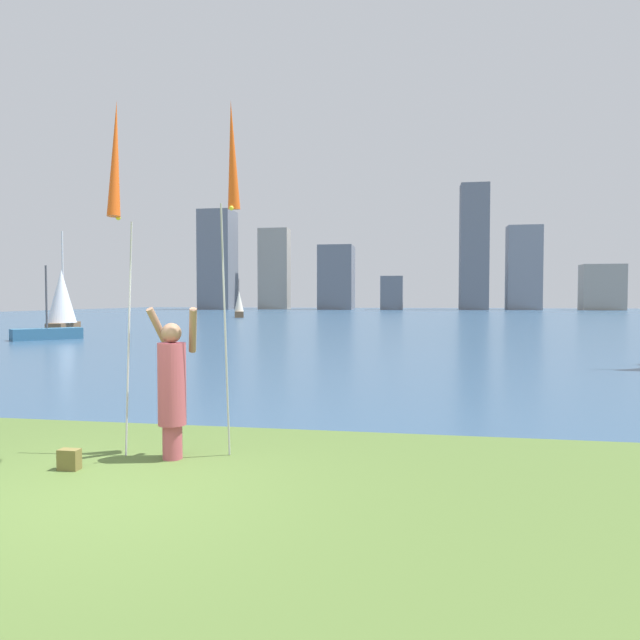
{
  "coord_description": "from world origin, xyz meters",
  "views": [
    {
      "loc": [
        3.15,
        -5.23,
        1.99
      ],
      "look_at": [
        0.13,
        12.84,
        1.3
      ],
      "focal_mm": 31.61,
      "sensor_mm": 36.0,
      "label": 1
    }
  ],
  "objects_px": {
    "sailboat_5": "(47,333)",
    "person": "(172,384)",
    "sailboat_1": "(239,306)",
    "sailboat_7": "(62,303)",
    "bag": "(69,459)",
    "kite_flag_right": "(232,164)",
    "kite_flag_left": "(116,167)"
  },
  "relations": [
    {
      "from": "sailboat_5",
      "to": "person",
      "type": "bearing_deg",
      "value": -51.19
    },
    {
      "from": "person",
      "to": "sailboat_5",
      "type": "height_order",
      "value": "sailboat_5"
    },
    {
      "from": "sailboat_1",
      "to": "sailboat_7",
      "type": "xyz_separation_m",
      "value": [
        -0.71,
        -29.55,
        0.53
      ]
    },
    {
      "from": "bag",
      "to": "sailboat_5",
      "type": "bearing_deg",
      "value": 125.94
    },
    {
      "from": "kite_flag_right",
      "to": "sailboat_7",
      "type": "height_order",
      "value": "sailboat_7"
    },
    {
      "from": "person",
      "to": "sailboat_5",
      "type": "bearing_deg",
      "value": 117.28
    },
    {
      "from": "person",
      "to": "bag",
      "type": "distance_m",
      "value": 1.43
    },
    {
      "from": "bag",
      "to": "sailboat_7",
      "type": "xyz_separation_m",
      "value": [
        -15.16,
        22.28,
        1.66
      ]
    },
    {
      "from": "person",
      "to": "sailboat_7",
      "type": "bearing_deg",
      "value": 115.21
    },
    {
      "from": "kite_flag_left",
      "to": "bag",
      "type": "bearing_deg",
      "value": -124.64
    },
    {
      "from": "person",
      "to": "sailboat_5",
      "type": "xyz_separation_m",
      "value": [
        -14.76,
        18.35,
        -0.62
      ]
    },
    {
      "from": "kite_flag_right",
      "to": "sailboat_5",
      "type": "height_order",
      "value": "kite_flag_right"
    },
    {
      "from": "kite_flag_right",
      "to": "bag",
      "type": "bearing_deg",
      "value": -146.79
    },
    {
      "from": "person",
      "to": "sailboat_7",
      "type": "relative_size",
      "value": 0.33
    },
    {
      "from": "kite_flag_left",
      "to": "sailboat_1",
      "type": "bearing_deg",
      "value": 106.09
    },
    {
      "from": "person",
      "to": "bag",
      "type": "bearing_deg",
      "value": -159.06
    },
    {
      "from": "kite_flag_right",
      "to": "sailboat_7",
      "type": "xyz_separation_m",
      "value": [
        -16.8,
        21.21,
        -1.95
      ]
    },
    {
      "from": "kite_flag_right",
      "to": "sailboat_7",
      "type": "distance_m",
      "value": 27.13
    },
    {
      "from": "bag",
      "to": "sailboat_5",
      "type": "xyz_separation_m",
      "value": [
        -13.77,
        18.99,
        0.19
      ]
    },
    {
      "from": "kite_flag_right",
      "to": "sailboat_5",
      "type": "bearing_deg",
      "value": 130.7
    },
    {
      "from": "kite_flag_left",
      "to": "sailboat_7",
      "type": "distance_m",
      "value": 26.8
    },
    {
      "from": "sailboat_1",
      "to": "kite_flag_right",
      "type": "bearing_deg",
      "value": -72.41
    },
    {
      "from": "kite_flag_left",
      "to": "sailboat_1",
      "type": "distance_m",
      "value": 53.47
    },
    {
      "from": "person",
      "to": "sailboat_7",
      "type": "height_order",
      "value": "sailboat_7"
    },
    {
      "from": "sailboat_1",
      "to": "sailboat_5",
      "type": "distance_m",
      "value": 32.87
    },
    {
      "from": "kite_flag_right",
      "to": "sailboat_1",
      "type": "bearing_deg",
      "value": 107.59
    },
    {
      "from": "kite_flag_left",
      "to": "sailboat_7",
      "type": "height_order",
      "value": "sailboat_7"
    },
    {
      "from": "person",
      "to": "kite_flag_left",
      "type": "relative_size",
      "value": 0.43
    },
    {
      "from": "person",
      "to": "sailboat_7",
      "type": "xyz_separation_m",
      "value": [
        -16.16,
        21.65,
        0.85
      ]
    },
    {
      "from": "bag",
      "to": "sailboat_7",
      "type": "height_order",
      "value": "sailboat_7"
    },
    {
      "from": "kite_flag_right",
      "to": "kite_flag_left",
      "type": "bearing_deg",
      "value": -156.26
    },
    {
      "from": "kite_flag_left",
      "to": "sailboat_5",
      "type": "xyz_separation_m",
      "value": [
        -14.12,
        18.48,
        -3.3
      ]
    }
  ]
}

